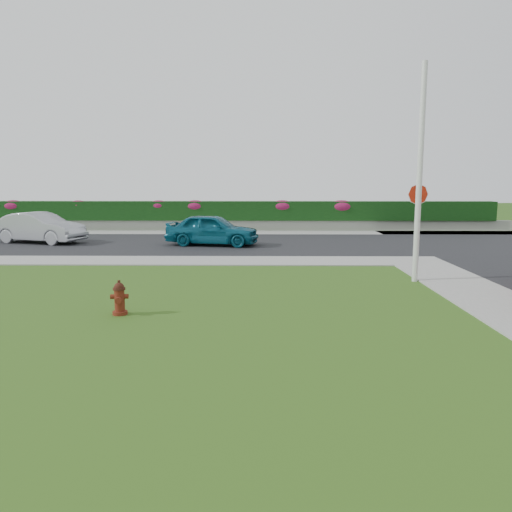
{
  "coord_description": "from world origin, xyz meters",
  "views": [
    {
      "loc": [
        1.52,
        -8.63,
        2.81
      ],
      "look_at": [
        1.36,
        4.24,
        0.9
      ],
      "focal_mm": 35.0,
      "sensor_mm": 36.0,
      "label": 1
    }
  ],
  "objects_px": {
    "fire_hydrant": "(119,298)",
    "stop_sign": "(418,203)",
    "utility_pole": "(420,174)",
    "sedan_silver": "(40,228)",
    "sedan_teal": "(212,230)"
  },
  "relations": [
    {
      "from": "sedan_teal",
      "to": "stop_sign",
      "type": "distance_m",
      "value": 8.86
    },
    {
      "from": "sedan_teal",
      "to": "sedan_silver",
      "type": "height_order",
      "value": "sedan_silver"
    },
    {
      "from": "fire_hydrant",
      "to": "utility_pole",
      "type": "bearing_deg",
      "value": 19.36
    },
    {
      "from": "utility_pole",
      "to": "sedan_teal",
      "type": "bearing_deg",
      "value": 129.88
    },
    {
      "from": "fire_hydrant",
      "to": "stop_sign",
      "type": "bearing_deg",
      "value": 33.53
    },
    {
      "from": "sedan_teal",
      "to": "sedan_silver",
      "type": "relative_size",
      "value": 0.96
    },
    {
      "from": "sedan_teal",
      "to": "stop_sign",
      "type": "bearing_deg",
      "value": -108.78
    },
    {
      "from": "sedan_silver",
      "to": "utility_pole",
      "type": "distance_m",
      "value": 17.13
    },
    {
      "from": "fire_hydrant",
      "to": "utility_pole",
      "type": "xyz_separation_m",
      "value": [
        7.42,
        3.71,
        2.67
      ]
    },
    {
      "from": "sedan_silver",
      "to": "utility_pole",
      "type": "relative_size",
      "value": 0.7
    },
    {
      "from": "utility_pole",
      "to": "stop_sign",
      "type": "height_order",
      "value": "utility_pole"
    },
    {
      "from": "utility_pole",
      "to": "stop_sign",
      "type": "relative_size",
      "value": 2.19
    },
    {
      "from": "sedan_silver",
      "to": "stop_sign",
      "type": "bearing_deg",
      "value": -90.78
    },
    {
      "from": "sedan_silver",
      "to": "fire_hydrant",
      "type": "bearing_deg",
      "value": -132.89
    },
    {
      "from": "sedan_teal",
      "to": "utility_pole",
      "type": "relative_size",
      "value": 0.68
    }
  ]
}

